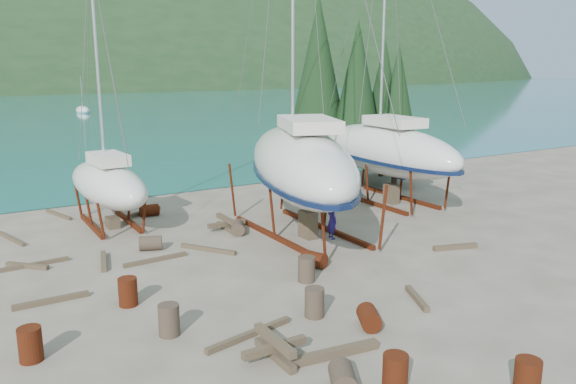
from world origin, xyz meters
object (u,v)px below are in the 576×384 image
large_sailboat_near (300,162)px  large_sailboat_far (386,149)px  small_sailboat_shore (108,183)px  worker (332,220)px

large_sailboat_near → large_sailboat_far: bearing=42.5°
small_sailboat_shore → large_sailboat_near: bearing=-44.8°
worker → large_sailboat_far: bearing=-52.0°
large_sailboat_near → worker: 2.82m
small_sailboat_shore → worker: 10.36m
large_sailboat_far → small_sailboat_shore: size_ratio=1.45×
large_sailboat_far → small_sailboat_shore: 14.38m
large_sailboat_near → large_sailboat_far: (7.30, 2.86, -0.33)m
large_sailboat_near → small_sailboat_shore: bearing=160.7°
large_sailboat_far → small_sailboat_shore: large_sailboat_far is taller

